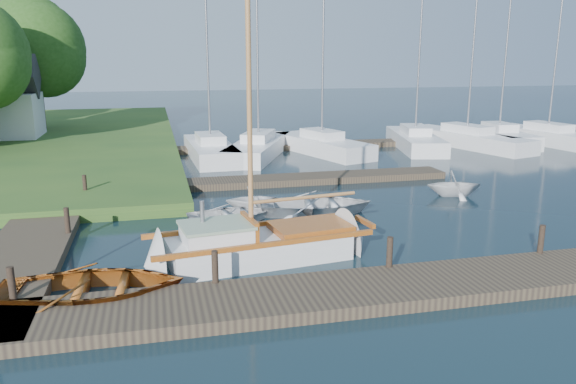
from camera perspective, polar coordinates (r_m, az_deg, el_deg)
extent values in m
plane|color=black|center=(19.05, 0.00, -3.51)|extent=(160.00, 160.00, 0.00)
cube|color=#322820|center=(13.59, 6.01, -10.14)|extent=(18.00, 2.20, 0.30)
cube|color=#322820|center=(20.78, -23.40, -2.76)|extent=(2.20, 18.00, 0.30)
cube|color=#322820|center=(25.58, 0.96, 1.29)|extent=(14.00, 1.60, 0.30)
cube|color=#322820|center=(36.99, 9.36, 4.94)|extent=(30.00, 1.60, 0.30)
cylinder|color=black|center=(14.00, -26.26, -8.38)|extent=(0.16, 0.16, 0.80)
cylinder|color=black|center=(13.67, -7.42, -7.54)|extent=(0.16, 0.16, 0.80)
cylinder|color=black|center=(14.78, 10.29, -6.01)|extent=(0.16, 0.16, 0.80)
cylinder|color=black|center=(17.04, 24.34, -4.38)|extent=(0.16, 0.16, 0.80)
cylinder|color=black|center=(18.57, -21.53, -2.68)|extent=(0.16, 0.16, 0.80)
cylinder|color=black|center=(23.39, -19.94, 0.67)|extent=(0.16, 0.16, 0.80)
cube|color=silver|center=(15.98, -3.02, -6.07)|extent=(5.23, 2.66, 0.90)
cone|color=silver|center=(17.13, 6.74, -4.78)|extent=(1.55, 2.12, 1.96)
cone|color=silver|center=(15.38, -13.60, -7.25)|extent=(1.26, 2.08, 1.96)
cube|color=brown|center=(16.67, -4.07, -3.40)|extent=(6.16, 0.96, 0.14)
cube|color=brown|center=(14.97, -1.91, -5.36)|extent=(6.16, 0.96, 0.14)
cube|color=brown|center=(17.13, 7.82, -3.02)|extent=(0.27, 1.11, 0.14)
cube|color=silver|center=(15.46, -7.29, -4.23)|extent=(1.97, 1.63, 0.44)
cube|color=#8BA387|center=(15.38, -7.32, -3.35)|extent=(2.09, 1.74, 0.08)
cube|color=brown|center=(15.67, -3.93, -3.59)|extent=(0.31, 1.40, 0.60)
cylinder|color=slate|center=(15.51, -8.70, -1.98)|extent=(0.12, 0.12, 0.60)
cube|color=brown|center=(16.35, 2.29, -3.57)|extent=(2.38, 1.79, 0.20)
cylinder|color=olive|center=(15.01, -3.99, 10.80)|extent=(0.14, 0.14, 8.40)
cylinder|color=olive|center=(16.03, 1.67, -0.57)|extent=(3.18, 0.53, 0.10)
imported|color=brown|center=(14.08, -19.35, -8.72)|extent=(4.46, 3.33, 0.88)
imported|color=silver|center=(19.71, -5.70, -2.01)|extent=(3.27, 2.47, 0.64)
imported|color=silver|center=(21.02, -3.70, -0.45)|extent=(1.95, 1.69, 1.02)
imported|color=silver|center=(20.51, 2.87, -1.05)|extent=(4.45, 3.47, 0.84)
imported|color=silver|center=(24.06, 16.54, 0.97)|extent=(2.54, 2.31, 1.15)
cube|color=silver|center=(31.91, -7.87, 4.18)|extent=(2.51, 7.72, 0.90)
cube|color=silver|center=(31.81, -7.92, 5.42)|extent=(1.51, 2.73, 0.50)
cylinder|color=slate|center=(31.49, -8.19, 13.72)|extent=(0.12, 0.12, 9.69)
cube|color=silver|center=(32.55, -3.00, 4.47)|extent=(5.46, 8.75, 0.90)
cube|color=silver|center=(32.45, -3.02, 5.69)|extent=(2.49, 3.32, 0.50)
cylinder|color=slate|center=(32.15, -3.13, 14.66)|extent=(0.12, 0.12, 10.62)
cube|color=silver|center=(33.41, 3.44, 4.70)|extent=(4.49, 7.93, 0.90)
cube|color=silver|center=(33.31, 3.46, 5.89)|extent=(2.17, 2.97, 0.50)
cylinder|color=slate|center=(33.01, 3.57, 13.69)|extent=(0.12, 0.12, 9.54)
cube|color=silver|center=(36.24, 12.76, 5.09)|extent=(3.99, 8.38, 0.90)
cube|color=silver|center=(36.15, 12.82, 6.19)|extent=(2.01, 3.08, 0.50)
cylinder|color=slate|center=(35.87, 13.25, 14.14)|extent=(0.12, 0.12, 10.52)
cube|color=silver|center=(37.69, 17.67, 5.10)|extent=(4.63, 9.55, 0.90)
cube|color=silver|center=(37.60, 17.75, 6.16)|extent=(2.23, 3.51, 0.50)
cylinder|color=slate|center=(37.34, 18.32, 13.87)|extent=(0.12, 0.12, 10.63)
cube|color=silver|center=(39.37, 20.61, 5.21)|extent=(2.70, 6.87, 0.90)
cube|color=silver|center=(39.29, 20.69, 6.22)|extent=(1.57, 2.45, 0.50)
cylinder|color=slate|center=(39.03, 21.28, 13.07)|extent=(0.12, 0.12, 9.90)
cube|color=silver|center=(40.67, 24.86, 5.07)|extent=(3.61, 8.70, 0.90)
cube|color=silver|center=(40.59, 24.95, 6.04)|extent=(1.88, 3.15, 0.50)
cylinder|color=slate|center=(40.36, 25.74, 13.72)|extent=(0.12, 0.12, 11.40)
cylinder|color=#332114|center=(44.50, -23.74, 8.26)|extent=(0.36, 0.36, 3.67)
sphere|color=#1F4513|center=(44.39, -24.22, 13.10)|extent=(6.73, 6.73, 6.73)
sphere|color=#1F4513|center=(44.00, -23.57, 12.50)|extent=(5.71, 5.71, 5.71)
sphere|color=#1F4513|center=(44.86, -24.73, 13.96)|extent=(6.12, 6.12, 6.12)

